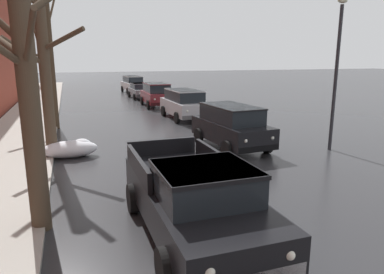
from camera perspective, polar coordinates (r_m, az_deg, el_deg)
The scene contains 13 objects.
left_sidewalk_slab at distance 17.70m, azimuth -26.67°, elevation -0.64°, with size 3.34×80.00×0.12m, color #A8A399.
snow_bank_along_left_kerb at distance 27.07m, azimuth -0.23°, elevation 5.71°, with size 2.44×1.06×0.87m.
snow_bank_mid_block_left at distance 14.28m, azimuth -18.94°, elevation -1.83°, with size 2.08×0.98×0.67m.
bare_tree_second_along_sidewalk at distance 8.04m, azimuth -25.42°, elevation 6.79°, with size 2.95×3.21×5.76m.
bare_tree_mid_block at distance 14.68m, azimuth -23.06°, elevation 12.47°, with size 2.90×3.12×7.47m.
bare_tree_far_down_block at distance 20.10m, azimuth -22.37°, elevation 11.84°, with size 2.68×3.25×7.37m.
pickup_truck_black_approaching_near_lane at distance 7.41m, azimuth 0.38°, elevation -9.97°, with size 2.28×5.28×1.76m.
suv_black_parked_kerbside_close at distance 14.80m, azimuth 6.37°, elevation 1.94°, with size 2.24×4.36×1.82m.
suv_silver_parked_kerbside_mid at distance 21.98m, azimuth -1.29°, elevation 5.56°, with size 2.15×4.66×1.82m.
suv_maroon_parked_far_down_block at distance 27.79m, azimuth -5.80°, elevation 7.01°, with size 2.16×4.45×1.82m.
sedan_grey_queued_behind_truck at distance 33.69m, azimuth -8.38°, elevation 7.53°, with size 1.99×4.00×1.42m.
suv_white_at_far_intersection at distance 39.23m, azimuth -9.62°, elevation 8.56°, with size 2.16×4.76×1.82m.
street_lamp_post at distance 15.28m, azimuth 22.48°, elevation 10.32°, with size 0.44×0.24×5.98m.
Camera 1 is at (-4.47, 0.86, 3.75)m, focal length 32.75 mm.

